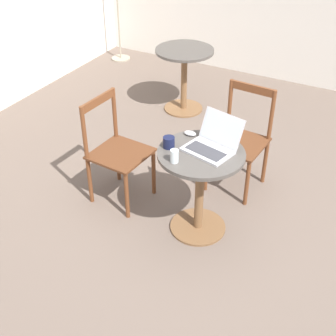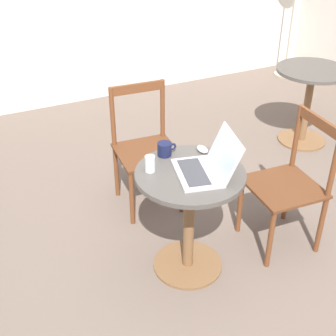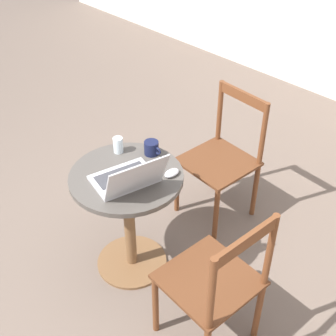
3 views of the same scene
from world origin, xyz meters
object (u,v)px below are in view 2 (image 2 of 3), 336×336
mouse (202,149)px  chair_near_right (290,185)px  cafe_table_near (189,202)px  cafe_table_mid (309,91)px  laptop (206,166)px  chair_near_back (146,149)px  drinking_glass (150,164)px  mug (165,149)px

mouse → chair_near_right: bearing=-23.0°
cafe_table_near → cafe_table_mid: (1.84, 1.06, 0.00)m
laptop → chair_near_back: bearing=91.2°
chair_near_back → drinking_glass: chair_near_back is taller
cafe_table_near → chair_near_right: 0.74m
cafe_table_near → drinking_glass: 0.36m
laptop → cafe_table_mid: bearing=32.3°
cafe_table_mid → laptop: (-1.76, -1.11, 0.27)m
chair_near_right → mug: bearing=159.3°
mouse → mug: size_ratio=0.80×
laptop → mouse: laptop is taller
laptop → mug: laptop is taller
cafe_table_near → chair_near_back: size_ratio=0.79×
laptop → chair_near_right: bearing=-0.0°
cafe_table_mid → mug: 2.07m
chair_near_back → chair_near_right: same height
chair_near_back → chair_near_right: (0.68, -0.87, 0.00)m
cafe_table_near → laptop: laptop is taller
laptop → cafe_table_near: bearing=146.7°
laptop → drinking_glass: (-0.28, 0.17, 0.00)m
laptop → mug: (-0.13, 0.30, -0.01)m
chair_near_right → mug: (-0.79, 0.30, 0.32)m
chair_near_back → chair_near_right: bearing=-51.9°
chair_near_back → mug: bearing=-100.6°
mouse → drinking_glass: (-0.39, -0.07, 0.03)m
chair_near_back → mouse: (0.13, -0.63, 0.29)m
cafe_table_near → mouse: 0.35m
chair_near_right → drinking_glass: 1.01m
chair_near_right → laptop: 0.74m
drinking_glass → chair_near_right: bearing=-10.0°
laptop → drinking_glass: size_ratio=4.22×
drinking_glass → mouse: bearing=9.7°
mug → drinking_glass: (-0.16, -0.13, 0.01)m
cafe_table_near → mouse: mouse is taller
cafe_table_near → chair_near_back: chair_near_back is taller
chair_near_right → cafe_table_near: bearing=176.1°
cafe_table_mid → drinking_glass: bearing=-155.1°
chair_near_right → mug: 0.90m
mug → chair_near_back: bearing=79.4°
drinking_glass → mug: bearing=39.3°
cafe_table_mid → chair_near_back: chair_near_back is taller
cafe_table_near → mug: (-0.05, 0.25, 0.26)m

